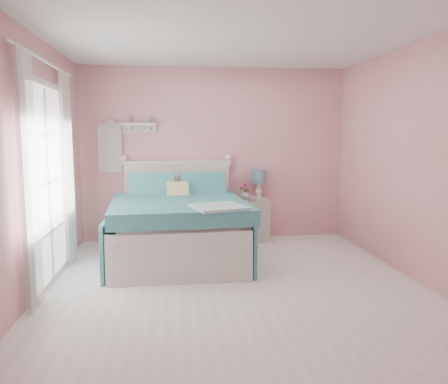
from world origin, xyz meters
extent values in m
plane|color=silver|center=(0.00, 0.00, 0.00)|extent=(4.50, 4.50, 0.00)
plane|color=pink|center=(0.00, 2.25, 1.30)|extent=(4.00, 0.00, 4.00)
plane|color=pink|center=(0.00, -2.25, 1.30)|extent=(4.00, 0.00, 4.00)
plane|color=pink|center=(-2.00, 0.00, 1.30)|extent=(0.00, 4.50, 4.50)
plane|color=pink|center=(2.00, 0.00, 1.30)|extent=(0.00, 4.50, 4.50)
plane|color=white|center=(0.00, 0.00, 2.60)|extent=(4.50, 4.50, 0.00)
cube|color=silver|center=(-0.58, 1.17, 0.22)|extent=(1.65, 2.11, 0.44)
cube|color=silver|center=(-0.58, 1.17, 0.52)|extent=(1.58, 2.04, 0.16)
cube|color=silver|center=(-0.58, 2.19, 0.58)|extent=(1.57, 0.07, 1.15)
cube|color=silver|center=(-0.58, 2.19, 1.18)|extent=(1.63, 0.09, 0.06)
cube|color=silver|center=(-0.58, 0.17, 0.28)|extent=(1.57, 0.06, 0.56)
cube|color=teal|center=(-0.58, 1.02, 0.69)|extent=(1.75, 1.85, 0.18)
cube|color=#CC8494|center=(-0.94, 1.87, 0.80)|extent=(0.70, 0.32, 0.43)
cube|color=#CC8494|center=(-0.22, 1.87, 0.80)|extent=(0.70, 0.32, 0.43)
cube|color=#CCBC59|center=(-0.58, 1.59, 0.80)|extent=(0.31, 0.24, 0.31)
cube|color=beige|center=(0.56, 2.02, 0.31)|extent=(0.44, 0.41, 0.63)
cube|color=silver|center=(0.56, 1.83, 0.50)|extent=(0.38, 0.02, 0.16)
sphere|color=white|center=(0.56, 1.80, 0.50)|extent=(0.03, 0.03, 0.03)
cylinder|color=white|center=(0.66, 2.14, 0.64)|extent=(0.14, 0.14, 0.02)
cylinder|color=white|center=(0.66, 2.14, 0.76)|extent=(0.07, 0.07, 0.24)
cylinder|color=#6384A6|center=(0.66, 2.14, 0.96)|extent=(0.22, 0.22, 0.20)
imported|color=silver|center=(0.44, 2.05, 0.70)|extent=(0.18, 0.18, 0.15)
imported|color=pink|center=(0.50, 1.87, 0.67)|extent=(0.14, 0.14, 0.09)
sphere|color=#C14177|center=(0.44, 2.05, 0.86)|extent=(0.06, 0.06, 0.06)
sphere|color=#C14177|center=(0.48, 2.07, 0.82)|extent=(0.06, 0.06, 0.06)
sphere|color=#C14177|center=(0.40, 2.06, 0.83)|extent=(0.06, 0.06, 0.06)
sphere|color=#C14177|center=(0.46, 2.02, 0.80)|extent=(0.06, 0.06, 0.06)
sphere|color=#C14177|center=(0.41, 2.03, 0.81)|extent=(0.06, 0.06, 0.06)
cube|color=silver|center=(-1.13, 2.17, 1.75)|extent=(0.50, 0.14, 0.04)
cube|color=silver|center=(-1.13, 2.23, 1.68)|extent=(0.50, 0.03, 0.12)
cylinder|color=#D18C99|center=(-1.28, 2.17, 1.82)|extent=(0.06, 0.06, 0.10)
cube|color=#6384A6|center=(-1.01, 2.17, 1.80)|extent=(0.08, 0.06, 0.07)
cube|color=white|center=(-1.55, 2.18, 1.40)|extent=(0.34, 0.03, 0.72)
cube|color=silver|center=(-1.97, 0.40, 2.13)|extent=(0.04, 1.32, 0.06)
cube|color=silver|center=(-1.97, 0.40, 0.03)|extent=(0.04, 1.32, 0.06)
cube|color=silver|center=(-1.97, -0.23, 1.05)|extent=(0.04, 0.06, 2.10)
cube|color=silver|center=(-1.97, 1.03, 1.05)|extent=(0.04, 0.06, 2.10)
cube|color=white|center=(-1.97, 0.40, 1.08)|extent=(0.02, 1.20, 2.04)
cube|color=white|center=(-1.92, -0.34, 1.18)|extent=(0.04, 0.40, 2.32)
cube|color=white|center=(-1.92, 1.14, 1.18)|extent=(0.04, 0.40, 2.32)
camera|label=1|loc=(-0.65, -4.39, 1.60)|focal=35.00mm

